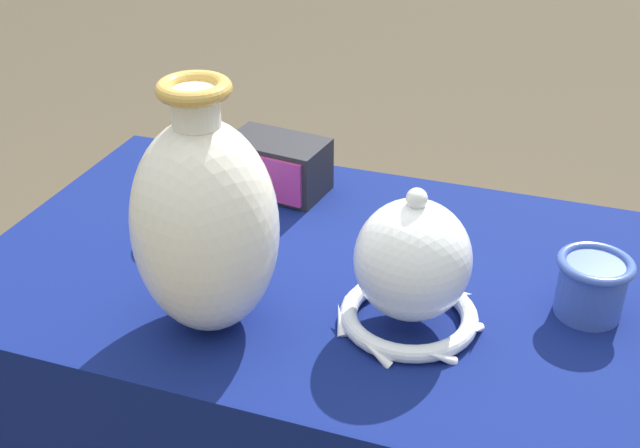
{
  "coord_description": "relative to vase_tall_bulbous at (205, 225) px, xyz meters",
  "views": [
    {
      "loc": [
        0.3,
        -0.89,
        1.31
      ],
      "look_at": [
        0.03,
        -0.1,
        0.82
      ],
      "focal_mm": 45.0,
      "sensor_mm": 36.0,
      "label": 1
    }
  ],
  "objects": [
    {
      "name": "vase_dome_bell",
      "position": [
        0.23,
        0.08,
        -0.06
      ],
      "size": [
        0.19,
        0.19,
        0.19
      ],
      "color": "white",
      "rests_on": "display_table"
    },
    {
      "name": "display_table",
      "position": [
        0.09,
        0.15,
        -0.23
      ],
      "size": [
        0.95,
        0.6,
        0.69
      ],
      "color": "brown",
      "rests_on": "ground_plane"
    },
    {
      "name": "cup_wide_celadon",
      "position": [
        -0.12,
        0.21,
        -0.1
      ],
      "size": [
        0.1,
        0.1,
        0.08
      ],
      "color": "#A8CCB7",
      "rests_on": "display_table"
    },
    {
      "name": "mosaic_tile_box",
      "position": [
        -0.05,
        0.35,
        -0.1
      ],
      "size": [
        0.17,
        0.12,
        0.09
      ],
      "rotation": [
        0.0,
        0.0,
        -0.13
      ],
      "color": "#232328",
      "rests_on": "display_table"
    },
    {
      "name": "vase_tall_bulbous",
      "position": [
        0.0,
        0.0,
        0.0
      ],
      "size": [
        0.17,
        0.17,
        0.32
      ],
      "color": "white",
      "rests_on": "display_table"
    },
    {
      "name": "cup_wide_cobalt",
      "position": [
        0.44,
        0.17,
        -0.1
      ],
      "size": [
        0.1,
        0.1,
        0.08
      ],
      "color": "#3851A8",
      "rests_on": "display_table"
    }
  ]
}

